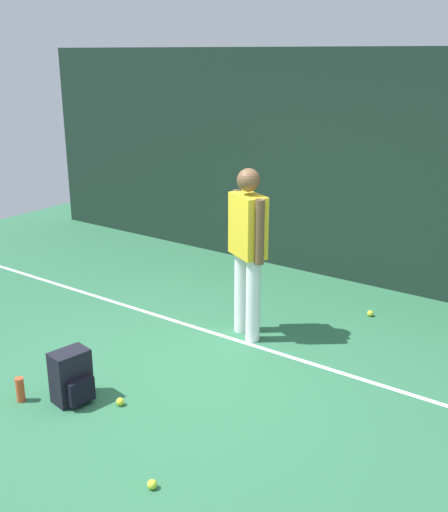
# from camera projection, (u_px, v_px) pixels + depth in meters

# --- Properties ---
(ground_plane) EXTENTS (12.00, 12.00, 0.00)m
(ground_plane) POSITION_uv_depth(u_px,v_px,m) (198.00, 374.00, 5.47)
(ground_plane) COLOR #2D6B47
(back_fence) EXTENTS (10.00, 0.10, 2.78)m
(back_fence) POSITION_uv_depth(u_px,v_px,m) (350.00, 169.00, 7.35)
(back_fence) COLOR #192D23
(back_fence) RESTS_ON ground
(court_line) EXTENTS (9.00, 0.05, 0.00)m
(court_line) POSITION_uv_depth(u_px,v_px,m) (245.00, 343.00, 6.05)
(court_line) COLOR white
(court_line) RESTS_ON ground
(tennis_player) EXTENTS (0.48, 0.38, 1.70)m
(tennis_player) POSITION_uv_depth(u_px,v_px,m) (248.00, 244.00, 5.92)
(tennis_player) COLOR white
(tennis_player) RESTS_ON ground
(backpack) EXTENTS (0.32, 0.33, 0.44)m
(backpack) POSITION_uv_depth(u_px,v_px,m) (72.00, 378.00, 4.99)
(backpack) COLOR black
(backpack) RESTS_ON ground
(tennis_ball_near_player) EXTENTS (0.07, 0.07, 0.07)m
(tennis_ball_near_player) POSITION_uv_depth(u_px,v_px,m) (152.00, 484.00, 4.03)
(tennis_ball_near_player) COLOR #CCE033
(tennis_ball_near_player) RESTS_ON ground
(tennis_ball_by_fence) EXTENTS (0.07, 0.07, 0.07)m
(tennis_ball_by_fence) POSITION_uv_depth(u_px,v_px,m) (120.00, 402.00, 4.98)
(tennis_ball_by_fence) COLOR #CCE033
(tennis_ball_by_fence) RESTS_ON ground
(tennis_ball_mid_court) EXTENTS (0.07, 0.07, 0.07)m
(tennis_ball_mid_court) POSITION_uv_depth(u_px,v_px,m) (370.00, 313.00, 6.66)
(tennis_ball_mid_court) COLOR #CCE033
(tennis_ball_mid_court) RESTS_ON ground
(water_bottle) EXTENTS (0.07, 0.07, 0.21)m
(water_bottle) POSITION_uv_depth(u_px,v_px,m) (20.00, 390.00, 5.02)
(water_bottle) COLOR #D84C26
(water_bottle) RESTS_ON ground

